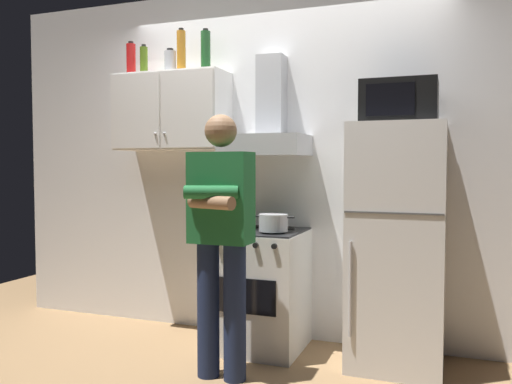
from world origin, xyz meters
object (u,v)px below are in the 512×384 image
stove_oven (261,289)px  person_standing (221,235)px  microwave (399,102)px  bottle_olive_oil (144,61)px  bottle_soda_red (131,60)px  bottle_wine_green (206,51)px  upper_cabinet (171,112)px  range_hood (267,129)px  bottle_liquor_amber (181,51)px  refrigerator (397,246)px  cooking_pot (273,223)px  bottle_canister_steel (170,62)px

stove_oven → person_standing: size_ratio=0.53×
stove_oven → person_standing: 0.77m
microwave → bottle_olive_oil: (-1.99, 0.09, 0.42)m
bottle_soda_red → bottle_wine_green: size_ratio=0.84×
upper_cabinet → microwave: upper_cabinet is taller
range_hood → bottle_liquor_amber: 0.94m
refrigerator → cooking_pot: refrigerator is taller
person_standing → bottle_liquor_amber: size_ratio=4.84×
cooking_pot → bottle_liquor_amber: (-0.84, 0.24, 1.28)m
bottle_olive_oil → bottle_liquor_amber: size_ratio=0.70×
bottle_canister_steel → bottle_soda_red: size_ratio=0.69×
cooking_pot → bottle_soda_red: 1.81m
bottle_olive_oil → cooking_pot: bearing=-11.1°
stove_oven → cooking_pot: cooking_pot is taller
upper_cabinet → bottle_liquor_amber: size_ratio=2.65×
cooking_pot → bottle_wine_green: size_ratio=0.92×
bottle_soda_red → bottle_liquor_amber: 0.46m
person_standing → bottle_soda_red: bearing=146.9°
refrigerator → cooking_pot: size_ratio=5.31×
microwave → bottle_olive_oil: 2.03m
bottle_canister_steel → bottle_wine_green: size_ratio=0.58×
range_hood → cooking_pot: bearing=-62.1°
range_hood → cooking_pot: size_ratio=2.49×
microwave → bottle_wine_green: size_ratio=1.46×
upper_cabinet → cooking_pot: (0.93, -0.24, -0.82)m
refrigerator → bottle_wine_green: (-1.47, 0.16, 1.41)m
range_hood → cooking_pot: 0.72m
person_standing → bottle_liquor_amber: (-0.66, 0.72, 1.31)m
range_hood → bottle_soda_red: 1.30m
range_hood → microwave: bearing=-6.5°
bottle_olive_oil → refrigerator: bearing=-3.1°
person_standing → microwave: bearing=32.0°
range_hood → bottle_olive_oil: 1.18m
stove_oven → refrigerator: size_ratio=0.55×
bottle_liquor_amber → bottle_wine_green: bottle_liquor_amber is taller
cooking_pot → person_standing: bearing=-110.3°
refrigerator → bottle_canister_steel: bottle_canister_steel is taller
refrigerator → bottle_wine_green: 2.04m
person_standing → refrigerator: bearing=31.2°
person_standing → bottle_wine_green: bottle_wine_green is taller
refrigerator → microwave: (-0.00, 0.02, 0.94)m
microwave → upper_cabinet: bearing=176.5°
refrigerator → upper_cabinet: bearing=175.9°
stove_oven → bottle_soda_red: (-1.16, 0.12, 1.75)m
bottle_soda_red → bottle_olive_oil: size_ratio=1.15×
refrigerator → microwave: microwave is taller
upper_cabinet → bottle_liquor_amber: bearing=-4.6°
range_hood → person_standing: (-0.05, -0.73, -0.70)m
stove_oven → microwave: 1.62m
bottle_soda_red → bottle_wine_green: bottle_wine_green is taller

